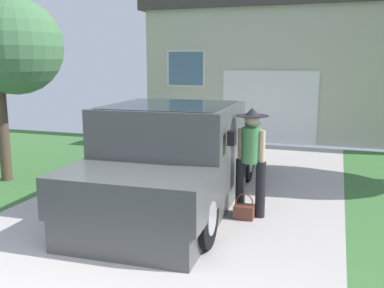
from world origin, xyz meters
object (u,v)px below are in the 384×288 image
at_px(person_with_hat, 251,155).
at_px(handbag, 244,211).
at_px(front_yard_tree, 11,46).
at_px(wheeled_trash_bin, 117,125).
at_px(house_with_garage, 330,55).
at_px(pickup_truck, 174,160).

distance_m(person_with_hat, handbag, 0.86).
xyz_separation_m(person_with_hat, front_yard_tree, (-4.86, 0.58, 1.69)).
bearing_deg(front_yard_tree, wheeled_trash_bin, 88.83).
bearing_deg(house_with_garage, front_yard_tree, -122.65).
height_order(pickup_truck, house_with_garage, house_with_garage).
bearing_deg(house_with_garage, pickup_truck, -102.92).
relative_size(house_with_garage, front_yard_tree, 3.15).
bearing_deg(house_with_garage, handbag, -95.35).
relative_size(pickup_truck, house_with_garage, 0.48).
relative_size(handbag, house_with_garage, 0.03).
distance_m(pickup_truck, house_with_garage, 9.82).
height_order(person_with_hat, wheeled_trash_bin, person_with_hat).
bearing_deg(wheeled_trash_bin, handbag, -44.95).
bearing_deg(front_yard_tree, person_with_hat, -6.82).
bearing_deg(person_with_hat, house_with_garage, -81.47).
xyz_separation_m(handbag, front_yard_tree, (-4.81, 0.77, 2.53)).
bearing_deg(pickup_truck, wheeled_trash_bin, -54.32).
xyz_separation_m(person_with_hat, handbag, (-0.05, -0.18, -0.84)).
xyz_separation_m(person_with_hat, house_with_garage, (0.86, 9.51, 1.62)).
distance_m(house_with_garage, front_yard_tree, 10.60).
xyz_separation_m(pickup_truck, house_with_garage, (2.16, 9.40, 1.82)).
bearing_deg(pickup_truck, handbag, 164.52).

